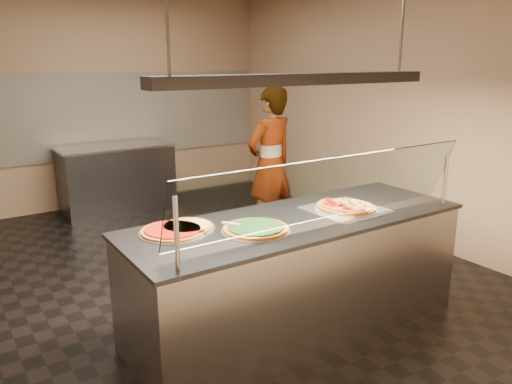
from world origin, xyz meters
TOP-DOWN VIEW (x-y plane):
  - ground at (0.00, 0.00)m, footprint 5.00×6.00m
  - wall_back at (0.00, 3.01)m, footprint 5.00×0.02m
  - wall_front at (0.00, -3.01)m, footprint 5.00×0.02m
  - wall_right at (2.51, 0.00)m, footprint 0.02×6.00m
  - tile_band at (0.00, 2.98)m, footprint 4.90×0.02m
  - serving_counter at (0.12, -1.40)m, footprint 2.69×0.94m
  - sneeze_guard at (0.12, -1.74)m, footprint 2.45×0.18m
  - perforated_tray at (0.55, -1.45)m, footprint 0.58×0.58m
  - half_pizza_pepperoni at (0.44, -1.45)m, footprint 0.25×0.47m
  - half_pizza_sausage at (0.66, -1.45)m, footprint 0.25×0.47m
  - pizza_spinach at (-0.32, -1.47)m, footprint 0.49×0.49m
  - pizza_cheese at (-0.70, -1.16)m, footprint 0.40×0.40m
  - pizza_tomato at (-0.82, -1.19)m, footprint 0.47×0.47m
  - pizza_spatula at (-0.37, -1.34)m, footprint 0.27×0.19m
  - prep_table at (-0.00, 2.55)m, footprint 1.53×0.74m
  - worker at (1.15, 0.44)m, footprint 0.72×0.53m
  - heat_lamp_housing at (0.12, -1.40)m, footprint 2.30×0.18m
  - lamp_rod_right at (1.12, -1.40)m, footprint 0.02×0.02m

SIDE VIEW (x-z plane):
  - ground at x=0.00m, z-range -0.02..0.00m
  - serving_counter at x=0.12m, z-range 0.00..0.93m
  - prep_table at x=0.00m, z-range 0.00..0.93m
  - worker at x=1.15m, z-range 0.00..1.80m
  - perforated_tray at x=0.55m, z-range 0.93..0.94m
  - pizza_cheese at x=-0.70m, z-range 0.93..0.96m
  - pizza_tomato at x=-0.82m, z-range 0.93..0.96m
  - pizza_spinach at x=-0.32m, z-range 0.93..0.96m
  - half_pizza_sausage at x=0.66m, z-range 0.94..0.98m
  - pizza_spatula at x=-0.37m, z-range 0.95..0.97m
  - half_pizza_pepperoni at x=0.44m, z-range 0.94..0.99m
  - sneeze_guard at x=0.12m, z-range 0.96..1.49m
  - tile_band at x=0.00m, z-range 0.70..1.90m
  - wall_back at x=0.00m, z-range 0.00..3.00m
  - wall_front at x=0.00m, z-range 0.00..3.00m
  - wall_right at x=2.51m, z-range 0.00..3.00m
  - heat_lamp_housing at x=0.12m, z-range 1.91..1.99m
  - lamp_rod_right at x=1.12m, z-range 1.99..3.00m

